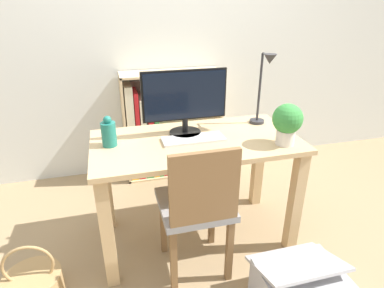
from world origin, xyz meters
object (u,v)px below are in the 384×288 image
(chair, at_px, (198,205))
(potted_plant, at_px, (287,122))
(desk_lamp, at_px, (264,83))
(basket, at_px, (34,286))
(keyboard, at_px, (193,139))
(vase, at_px, (109,133))
(bookshelf, at_px, (154,131))
(monitor, at_px, (185,99))

(chair, bearing_deg, potted_plant, 21.22)
(desk_lamp, bearing_deg, basket, -165.21)
(keyboard, relative_size, vase, 2.06)
(bookshelf, relative_size, basket, 2.62)
(chair, xyz_separation_m, basket, (-0.92, 0.04, -0.39))
(desk_lamp, relative_size, basket, 1.31)
(keyboard, bearing_deg, potted_plant, -20.61)
(desk_lamp, xyz_separation_m, bookshelf, (-0.61, 0.83, -0.59))
(desk_lamp, bearing_deg, chair, -142.29)
(monitor, bearing_deg, basket, -158.32)
(keyboard, bearing_deg, bookshelf, 96.57)
(monitor, height_order, chair, monitor)
(bookshelf, height_order, basket, bookshelf)
(keyboard, distance_m, bookshelf, 1.01)
(bookshelf, bearing_deg, basket, -125.41)
(monitor, distance_m, basket, 1.35)
(potted_plant, relative_size, bookshelf, 0.26)
(vase, distance_m, basket, 0.93)
(monitor, bearing_deg, chair, -94.69)
(chair, height_order, bookshelf, bookshelf)
(basket, bearing_deg, potted_plant, 2.88)
(desk_lamp, bearing_deg, keyboard, -165.98)
(potted_plant, xyz_separation_m, chair, (-0.56, -0.12, -0.39))
(basket, bearing_deg, chair, -2.71)
(desk_lamp, bearing_deg, vase, -175.79)
(monitor, relative_size, desk_lamp, 1.09)
(desk_lamp, distance_m, potted_plant, 0.35)
(vase, bearing_deg, basket, -146.82)
(monitor, height_order, basket, monitor)
(vase, distance_m, potted_plant, 1.03)
(monitor, height_order, desk_lamp, desk_lamp)
(monitor, bearing_deg, potted_plant, -29.84)
(chair, distance_m, basket, 1.00)
(keyboard, height_order, bookshelf, bookshelf)
(chair, bearing_deg, bookshelf, 101.75)
(potted_plant, distance_m, basket, 1.68)
(monitor, xyz_separation_m, keyboard, (0.02, -0.11, -0.22))
(basket, bearing_deg, bookshelf, 54.59)
(monitor, distance_m, potted_plant, 0.62)
(chair, bearing_deg, monitor, 94.73)
(monitor, relative_size, basket, 1.44)
(potted_plant, bearing_deg, keyboard, 159.39)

